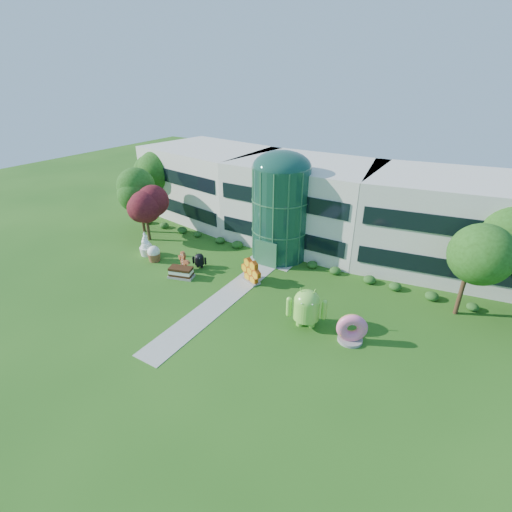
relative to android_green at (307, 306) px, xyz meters
The scene contains 14 objects.
ground 8.31m from the android_green, 166.90° to the right, with size 140.00×140.00×0.00m, color #215114.
building 18.20m from the android_green, 116.00° to the left, with size 46.00×15.00×9.30m, color beige, non-canonical shape.
atrium 13.21m from the android_green, 127.79° to the left, with size 6.00×6.00×9.80m, color #194738.
walkway 8.10m from the android_green, behind, with size 2.40×20.00×0.04m, color #9E9E93.
tree_red 24.09m from the android_green, 166.38° to the left, with size 4.00×4.00×6.00m, color #3F0C14, non-canonical shape.
trees_backdrop 13.86m from the android_green, 125.22° to the left, with size 52.00×8.00×8.40m, color #1F4511, non-canonical shape.
android_green is the anchor object (origin of this frame).
android_black 14.07m from the android_green, 166.28° to the left, with size 1.58×1.06×1.80m, color black, non-canonical shape.
donut 3.76m from the android_green, ahead, with size 2.35×1.13×2.44m, color #EC5991, non-canonical shape.
gingerbread 14.65m from the android_green, behind, with size 2.38×0.92×2.20m, color brown, non-canonical shape.
ice_cream_sandwich 13.89m from the android_green, behind, with size 2.48×1.24×1.11m, color black, non-canonical shape.
honeycomb 8.27m from the android_green, 154.33° to the left, with size 2.82×1.01×2.21m, color yellow, non-canonical shape.
froyo 20.68m from the android_green, behind, with size 1.61×1.61×2.75m, color white, non-canonical shape.
cupcake 18.85m from the android_green, behind, with size 1.44×1.44×1.73m, color white, non-canonical shape.
Camera 1 is at (17.21, -20.94, 18.29)m, focal length 26.00 mm.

